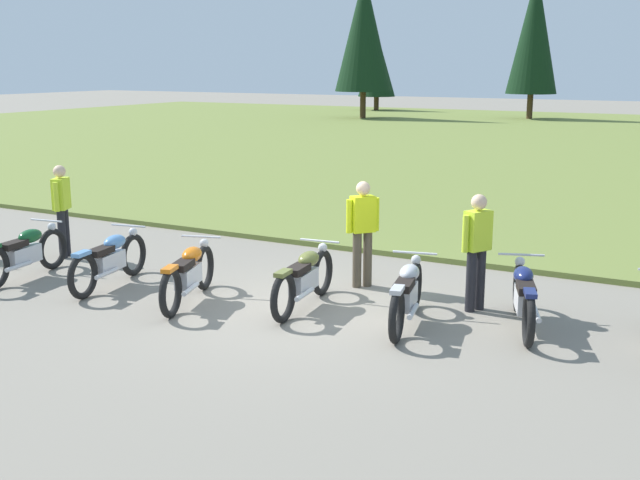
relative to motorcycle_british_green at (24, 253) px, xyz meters
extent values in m
plane|color=gray|center=(4.73, 0.73, -0.44)|extent=(140.00, 140.00, 0.00)
cube|color=olive|center=(4.73, 26.22, -0.39)|extent=(80.00, 44.00, 0.10)
cylinder|color=#47331E|center=(-14.27, 44.53, 0.11)|extent=(0.36, 0.36, 1.09)
cone|color=black|center=(-14.27, 44.53, 2.90)|extent=(2.70, 2.70, 4.49)
cylinder|color=#47331E|center=(-11.41, 36.31, 0.44)|extent=(0.36, 0.36, 1.75)
cone|color=black|center=(-11.41, 36.31, 4.89)|extent=(3.51, 3.51, 7.15)
cylinder|color=#47331E|center=(-2.10, 40.67, 0.37)|extent=(0.36, 0.36, 1.63)
cone|color=black|center=(-2.10, 40.67, 4.86)|extent=(3.07, 3.07, 7.35)
torus|color=black|center=(-0.11, 0.68, -0.09)|extent=(0.20, 0.71, 0.70)
cube|color=silver|center=(0.00, -0.01, -0.04)|extent=(0.29, 0.66, 0.28)
ellipsoid|color=#144C23|center=(-0.03, 0.17, 0.24)|extent=(0.33, 0.51, 0.22)
cube|color=black|center=(0.03, -0.23, 0.18)|extent=(0.29, 0.51, 0.10)
cylinder|color=silver|center=(-0.09, 0.58, 0.42)|extent=(0.62, 0.12, 0.03)
sphere|color=silver|center=(-0.11, 0.70, 0.29)|extent=(0.14, 0.14, 0.14)
cylinder|color=silver|center=(0.18, -0.29, -0.14)|extent=(0.15, 0.55, 0.07)
torus|color=black|center=(1.39, 1.02, -0.09)|extent=(0.22, 0.71, 0.70)
torus|color=black|center=(1.65, -0.36, -0.09)|extent=(0.22, 0.71, 0.70)
cube|color=silver|center=(1.52, 0.33, -0.04)|extent=(0.31, 0.67, 0.28)
ellipsoid|color=#598CC6|center=(1.49, 0.50, 0.24)|extent=(0.34, 0.52, 0.22)
cube|color=black|center=(1.56, 0.11, 0.18)|extent=(0.30, 0.51, 0.10)
cube|color=#598CC6|center=(1.65, -0.36, 0.25)|extent=(0.20, 0.34, 0.06)
cylinder|color=silver|center=(1.41, 0.92, 0.42)|extent=(0.62, 0.14, 0.03)
sphere|color=silver|center=(1.39, 1.04, 0.29)|extent=(0.14, 0.14, 0.14)
cylinder|color=silver|center=(1.71, 0.06, -0.14)|extent=(0.17, 0.55, 0.07)
torus|color=black|center=(2.92, 0.91, -0.09)|extent=(0.31, 0.70, 0.70)
torus|color=black|center=(3.35, -0.42, -0.09)|extent=(0.31, 0.70, 0.70)
cube|color=silver|center=(3.14, 0.24, -0.04)|extent=(0.39, 0.67, 0.28)
ellipsoid|color=orange|center=(3.08, 0.42, 0.24)|extent=(0.39, 0.54, 0.22)
cube|color=black|center=(3.20, 0.04, 0.18)|extent=(0.36, 0.52, 0.10)
cube|color=orange|center=(3.35, -0.42, 0.25)|extent=(0.23, 0.35, 0.06)
cylinder|color=silver|center=(2.95, 0.82, 0.42)|extent=(0.60, 0.22, 0.03)
sphere|color=silver|center=(2.92, 0.93, 0.29)|extent=(0.14, 0.14, 0.14)
cylinder|color=silver|center=(3.36, 0.00, -0.14)|extent=(0.23, 0.55, 0.07)
torus|color=black|center=(4.66, 1.53, -0.09)|extent=(0.18, 0.71, 0.70)
torus|color=black|center=(4.82, 0.14, -0.09)|extent=(0.18, 0.71, 0.70)
cube|color=silver|center=(4.74, 0.83, -0.04)|extent=(0.27, 0.66, 0.28)
ellipsoid|color=brown|center=(4.72, 1.01, 0.24)|extent=(0.31, 0.51, 0.22)
cube|color=black|center=(4.77, 0.61, 0.18)|extent=(0.27, 0.50, 0.10)
cube|color=brown|center=(4.82, 0.14, 0.25)|extent=(0.18, 0.33, 0.06)
cylinder|color=silver|center=(4.67, 1.43, 0.42)|extent=(0.62, 0.10, 0.03)
sphere|color=silver|center=(4.66, 1.55, 0.29)|extent=(0.14, 0.14, 0.14)
cylinder|color=silver|center=(4.91, 0.55, -0.14)|extent=(0.13, 0.55, 0.07)
torus|color=black|center=(6.17, 1.50, -0.09)|extent=(0.25, 0.70, 0.70)
torus|color=black|center=(6.48, 0.14, -0.09)|extent=(0.25, 0.70, 0.70)
cube|color=silver|center=(6.33, 0.82, -0.04)|extent=(0.33, 0.67, 0.28)
ellipsoid|color=#B7B7BC|center=(6.29, 1.00, 0.24)|extent=(0.36, 0.53, 0.22)
cube|color=black|center=(6.37, 0.61, 0.18)|extent=(0.32, 0.52, 0.10)
cube|color=#B7B7BC|center=(6.48, 0.14, 0.25)|extent=(0.21, 0.34, 0.06)
cylinder|color=silver|center=(6.19, 1.41, 0.42)|extent=(0.61, 0.17, 0.03)
sphere|color=silver|center=(6.17, 1.52, 0.29)|extent=(0.14, 0.14, 0.14)
cylinder|color=silver|center=(6.53, 0.56, -0.14)|extent=(0.19, 0.55, 0.07)
torus|color=black|center=(7.49, 2.10, -0.09)|extent=(0.33, 0.69, 0.70)
torus|color=black|center=(7.96, 0.79, -0.09)|extent=(0.33, 0.69, 0.70)
cube|color=silver|center=(7.72, 1.45, -0.04)|extent=(0.41, 0.67, 0.28)
ellipsoid|color=navy|center=(7.66, 1.61, 0.24)|extent=(0.41, 0.54, 0.22)
cube|color=black|center=(7.80, 1.24, 0.18)|extent=(0.37, 0.53, 0.10)
cube|color=navy|center=(7.96, 0.79, 0.25)|extent=(0.24, 0.35, 0.06)
cylinder|color=silver|center=(7.52, 2.01, 0.42)|extent=(0.59, 0.24, 0.03)
sphere|color=silver|center=(7.48, 2.12, 0.29)|extent=(0.14, 0.14, 0.14)
cylinder|color=silver|center=(7.96, 1.21, -0.14)|extent=(0.25, 0.54, 0.07)
cylinder|color=black|center=(-0.54, 1.31, 0.00)|extent=(0.14, 0.14, 0.88)
cylinder|color=black|center=(-0.62, 1.47, 0.00)|extent=(0.14, 0.14, 0.88)
cube|color=#C6E52D|center=(-0.58, 1.39, 0.72)|extent=(0.36, 0.42, 0.56)
sphere|color=beige|center=(-0.58, 1.39, 1.12)|extent=(0.22, 0.22, 0.22)
cylinder|color=#C6E52D|center=(-0.48, 1.18, 0.70)|extent=(0.09, 0.09, 0.52)
cylinder|color=#C6E52D|center=(-0.68, 1.60, 0.70)|extent=(0.09, 0.09, 0.52)
cylinder|color=black|center=(6.97, 1.98, 0.00)|extent=(0.14, 0.14, 0.88)
cylinder|color=black|center=(6.88, 1.82, 0.00)|extent=(0.14, 0.14, 0.88)
cube|color=#C6E52D|center=(6.92, 1.90, 0.72)|extent=(0.36, 0.42, 0.56)
sphere|color=beige|center=(6.92, 1.90, 1.12)|extent=(0.22, 0.22, 0.22)
cylinder|color=#C6E52D|center=(7.03, 2.10, 0.70)|extent=(0.09, 0.09, 0.52)
cylinder|color=#C6E52D|center=(6.82, 1.70, 0.70)|extent=(0.09, 0.09, 0.52)
cylinder|color=#4C4233|center=(5.05, 2.30, 0.00)|extent=(0.14, 0.14, 0.88)
cylinder|color=#4C4233|center=(4.93, 2.16, 0.00)|extent=(0.14, 0.14, 0.88)
cube|color=#D8EA19|center=(4.99, 2.23, 0.72)|extent=(0.40, 0.42, 0.56)
sphere|color=beige|center=(4.99, 2.23, 1.12)|extent=(0.22, 0.22, 0.22)
cylinder|color=#D8EA19|center=(5.14, 2.41, 0.70)|extent=(0.09, 0.09, 0.52)
cylinder|color=#D8EA19|center=(4.84, 2.06, 0.70)|extent=(0.09, 0.09, 0.52)
camera|label=1|loc=(10.14, -8.52, 2.99)|focal=44.11mm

